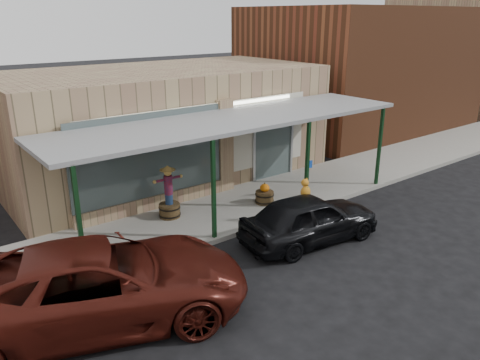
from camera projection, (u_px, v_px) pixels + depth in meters
ground at (314, 252)px, 12.72m from camera, size 120.00×120.00×0.00m
sidewalk at (235, 208)px, 15.39m from camera, size 40.00×3.20×0.15m
storefront at (164, 124)px, 18.13m from camera, size 12.00×6.25×4.20m
awning at (235, 121)px, 14.38m from camera, size 12.00×3.00×3.04m
block_buildings_near at (192, 74)px, 19.50m from camera, size 61.00×8.00×8.00m
barrel_scarecrow at (169, 200)px, 14.39m from camera, size 1.02×0.73×1.68m
barrel_pumpkin at (265, 196)px, 15.57m from camera, size 0.70×0.70×0.72m
handicap_sign at (309, 173)px, 15.98m from camera, size 0.26×0.06×1.28m
parked_sedan at (310, 218)px, 13.10m from camera, size 4.28×2.12×1.56m
car_maroon at (100, 284)px, 9.64m from camera, size 6.74×4.76×1.71m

